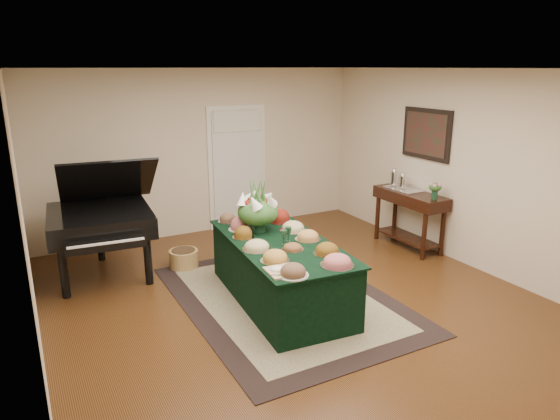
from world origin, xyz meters
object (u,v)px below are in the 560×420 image
grand_piano (101,219)px  mahogany_sideboard (410,205)px  buffet_table (280,271)px  floral_centerpiece (258,207)px

grand_piano → mahogany_sideboard: grand_piano is taller
buffet_table → mahogany_sideboard: bearing=15.0°
buffet_table → grand_piano: grand_piano is taller
floral_centerpiece → mahogany_sideboard: 2.74m
grand_piano → mahogany_sideboard: 4.48m
floral_centerpiece → grand_piano: 2.14m
buffet_table → grand_piano: size_ratio=1.40×
buffet_table → grand_piano: (-1.71, 1.79, 0.41)m
buffet_table → grand_piano: 2.51m
mahogany_sideboard → floral_centerpiece: bearing=-174.8°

